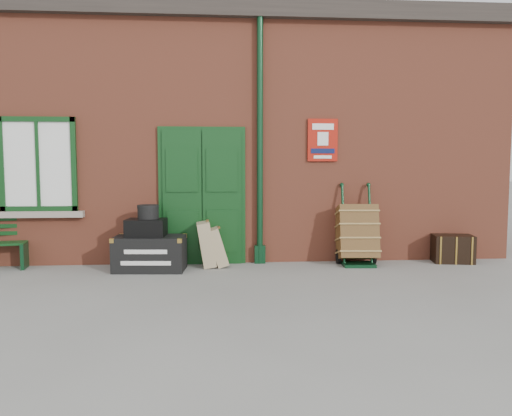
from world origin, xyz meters
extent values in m
plane|color=gray|center=(0.00, 0.00, 0.00)|extent=(80.00, 80.00, 0.00)
cube|color=#A04B33|center=(0.00, 3.50, 2.00)|extent=(10.00, 4.00, 4.00)
cube|color=#38302B|center=(0.00, 3.50, 4.15)|extent=(10.30, 4.30, 0.30)
cube|color=#0E3513|center=(-0.30, 1.46, 1.10)|extent=(1.42, 0.12, 2.32)
cube|color=white|center=(-2.90, 1.45, 1.65)|extent=(1.20, 0.08, 1.50)
cylinder|color=black|center=(0.65, 1.42, 2.00)|extent=(0.10, 0.10, 4.00)
cube|color=#A0160B|center=(1.70, 1.47, 2.05)|extent=(0.50, 0.03, 0.70)
cube|color=black|center=(-3.12, 1.34, 0.20)|extent=(0.11, 0.41, 0.41)
cube|color=black|center=(-1.10, 1.00, 0.27)|extent=(1.12, 0.68, 0.54)
cube|color=black|center=(-1.15, 1.00, 0.67)|extent=(0.62, 0.48, 0.27)
cylinder|color=black|center=(-1.12, 1.03, 0.91)|extent=(0.35, 0.35, 0.22)
cube|color=tan|center=(-0.23, 1.25, 0.37)|extent=(0.34, 0.52, 0.74)
cube|color=tan|center=(-0.05, 1.25, 0.32)|extent=(0.37, 0.48, 0.64)
cube|color=black|center=(2.23, 1.07, 0.03)|extent=(0.53, 0.40, 0.05)
cylinder|color=black|center=(2.02, 1.27, 0.66)|extent=(0.07, 0.36, 1.29)
cylinder|color=black|center=(2.47, 1.23, 0.66)|extent=(0.07, 0.36, 1.29)
cylinder|color=black|center=(1.95, 1.29, 0.12)|extent=(0.07, 0.25, 0.24)
cylinder|color=black|center=(2.54, 1.25, 0.12)|extent=(0.07, 0.25, 0.24)
cube|color=brown|center=(2.24, 1.23, 0.53)|extent=(0.68, 0.73, 0.96)
cube|color=black|center=(3.90, 1.25, 0.23)|extent=(0.71, 0.53, 0.46)
camera|label=1|loc=(-0.06, -6.76, 1.65)|focal=35.00mm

